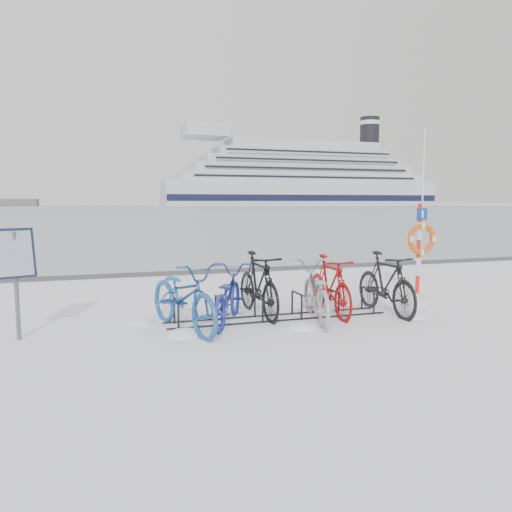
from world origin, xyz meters
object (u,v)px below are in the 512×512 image
Objects in this scene: bike_rack at (278,309)px; lifebuoy_station at (421,239)px; info_board at (15,260)px; cruise_ferry at (300,181)px.

lifebuoy_station is (3.89, 1.32, 1.05)m from bike_rack.
bike_rack is 4.31m from info_board.
lifebuoy_station is (8.07, 1.43, 0.02)m from info_board.
info_board is at bearing -169.97° from lifebuoy_station.
bike_rack is 4.24m from lifebuoy_station.
cruise_ferry is (96.17, 227.22, 12.36)m from bike_rack.
bike_rack is at bearing -112.94° from cruise_ferry.
info_board is 0.01× the size of cruise_ferry.
lifebuoy_station is at bearing -112.22° from cruise_ferry.
lifebuoy_station is at bearing -9.44° from info_board.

